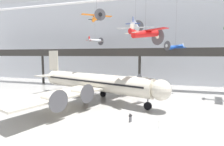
# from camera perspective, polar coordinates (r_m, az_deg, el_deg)

# --- Properties ---
(ground_plane) EXTENTS (260.00, 260.00, 0.00)m
(ground_plane) POSITION_cam_1_polar(r_m,az_deg,el_deg) (20.92, -1.98, -19.36)
(ground_plane) COLOR #9E9B96
(hangar_back_wall) EXTENTS (140.00, 3.00, 28.16)m
(hangar_back_wall) POSITION_cam_1_polar(r_m,az_deg,el_deg) (56.49, 10.39, 11.07)
(hangar_back_wall) COLOR silver
(hangar_back_wall) RESTS_ON ground
(mezzanine_walkway) EXTENTS (110.00, 3.20, 10.59)m
(mezzanine_walkway) POSITION_cam_1_polar(r_m,az_deg,el_deg) (45.76, 8.88, 5.84)
(mezzanine_walkway) COLOR #2D2B28
(mezzanine_walkway) RESTS_ON ground
(airliner_silver_main) EXTENTS (30.48, 35.56, 9.92)m
(airliner_silver_main) POSITION_cam_1_polar(r_m,az_deg,el_deg) (35.21, -6.23, -3.02)
(airliner_silver_main) COLOR beige
(airliner_silver_main) RESTS_ON ground
(suspended_plane_red_highwing) EXTENTS (6.98, 6.75, 11.74)m
(suspended_plane_red_highwing) POSITION_cam_1_polar(r_m,az_deg,el_deg) (30.34, 10.83, 12.54)
(suspended_plane_red_highwing) COLOR red
(suspended_plane_orange_highwing) EXTENTS (5.72, 5.36, 6.94)m
(suspended_plane_orange_highwing) POSITION_cam_1_polar(r_m,az_deg,el_deg) (38.38, -5.04, 17.64)
(suspended_plane_orange_highwing) COLOR orange
(suspended_plane_white_twin) EXTENTS (9.45, 7.74, 7.71)m
(suspended_plane_white_twin) POSITION_cam_1_polar(r_m,az_deg,el_deg) (45.86, 7.63, 14.96)
(suspended_plane_white_twin) COLOR silver
(suspended_plane_silver_racer) EXTENTS (6.34, 5.52, 10.57)m
(suspended_plane_silver_racer) POSITION_cam_1_polar(r_m,az_deg,el_deg) (52.41, -5.52, 10.45)
(suspended_plane_silver_racer) COLOR silver
(suspended_plane_blue_trainer) EXTENTS (5.37, 5.71, 12.40)m
(suspended_plane_blue_trainer) POSITION_cam_1_polar(r_m,az_deg,el_deg) (44.52, 19.93, 7.96)
(suspended_plane_blue_trainer) COLOR #1E4CAD
(stanchion_barrier) EXTENTS (0.36, 0.36, 1.08)m
(stanchion_barrier) POSITION_cam_1_polar(r_m,az_deg,el_deg) (22.66, 15.05, -16.61)
(stanchion_barrier) COLOR #B2B5BA
(stanchion_barrier) RESTS_ON ground
(info_sign_pedestal) EXTENTS (0.41, 0.70, 1.24)m
(info_sign_pedestal) POSITION_cam_1_polar(r_m,az_deg,el_deg) (24.16, 6.01, -14.64)
(info_sign_pedestal) COLOR #4C4C51
(info_sign_pedestal) RESTS_ON ground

